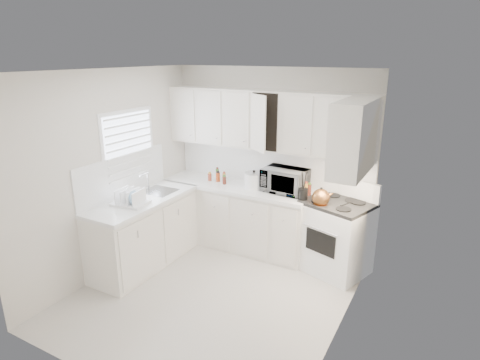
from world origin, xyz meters
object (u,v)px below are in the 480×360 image
Objects in this scene: utensil_crock at (304,186)px; dish_rack at (130,196)px; tea_kettle at (321,196)px; rice_cooker at (254,179)px; microwave at (285,178)px; stove at (336,228)px.

utensil_crock reaches higher than dish_rack.
tea_kettle is 0.71× the size of utensil_crock.
rice_cooker reaches higher than tea_kettle.
dish_rack is at bearing -115.58° from rice_cooker.
microwave is at bearing 33.79° from dish_rack.
microwave is 0.45m from rice_cooker.
stove is 2.67m from dish_rack.
rice_cooker is (-1.03, 0.19, 0.01)m from tea_kettle.
dish_rack is at bearing -133.46° from microwave.
utensil_crock is (0.78, -0.14, 0.06)m from rice_cooker.
tea_kettle is at bearing -120.43° from stove.
dish_rack is (-2.11, -1.13, -0.00)m from tea_kettle.
stove is at bearing 12.18° from rice_cooker.
rice_cooker is 0.80m from utensil_crock.
rice_cooker is 0.68× the size of utensil_crock.
tea_kettle is 0.65m from microwave.
rice_cooker is (-0.44, -0.07, -0.07)m from microwave.
tea_kettle is at bearing 3.18° from rice_cooker.
stove is 1.30m from rice_cooker.
rice_cooker is at bearing -167.28° from microwave.
microwave is at bearing 149.19° from utensil_crock.
microwave is 0.40m from utensil_crock.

